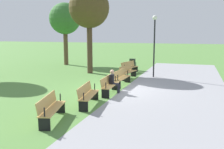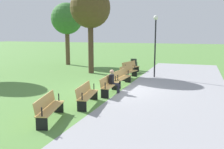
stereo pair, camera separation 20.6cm
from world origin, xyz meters
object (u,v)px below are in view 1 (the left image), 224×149
(person_seated, at_px, (113,81))
(tree_0, at_px, (89,9))
(bench_0, at_px, (129,67))
(tree_2, at_px, (65,19))
(bench_3, at_px, (109,84))
(lamp_post, at_px, (155,35))
(bench_4, at_px, (88,94))
(bench_1, at_px, (128,71))
(bench_5, at_px, (51,108))
(bench_2, at_px, (122,77))
(trash_bin, at_px, (132,65))

(person_seated, distance_m, tree_0, 7.85)
(bench_0, distance_m, tree_2, 8.64)
(bench_3, relative_size, tree_2, 0.34)
(lamp_post, bearing_deg, person_seated, -13.19)
(bench_4, xyz_separation_m, tree_0, (-8.05, -3.33, 4.33))
(bench_3, relative_size, tree_0, 0.31)
(bench_4, xyz_separation_m, tree_2, (-12.01, -7.52, 3.84))
(bench_1, xyz_separation_m, person_seated, (4.18, 0.35, 0.16))
(bench_1, height_order, bench_5, same)
(person_seated, distance_m, lamp_post, 5.87)
(bench_2, relative_size, person_seated, 1.64)
(bench_4, distance_m, trash_bin, 10.48)
(bench_0, height_order, person_seated, person_seated)
(bench_4, bearing_deg, bench_5, -19.92)
(person_seated, bearing_deg, bench_0, -175.77)
(trash_bin, bearing_deg, lamp_post, 38.88)
(tree_2, bearing_deg, bench_2, 45.73)
(bench_0, bearing_deg, tree_2, -99.58)
(bench_0, xyz_separation_m, person_seated, (6.37, 0.79, 0.16))
(bench_4, height_order, bench_5, same)
(bench_2, height_order, trash_bin, trash_bin)
(bench_1, bearing_deg, bench_4, 8.57)
(tree_0, bearing_deg, trash_bin, 131.39)
(bench_4, bearing_deg, trash_bin, 174.64)
(bench_4, height_order, tree_2, tree_2)
(bench_1, distance_m, lamp_post, 3.11)
(lamp_post, bearing_deg, bench_5, -11.49)
(bench_5, distance_m, tree_2, 16.33)
(bench_0, xyz_separation_m, tree_0, (0.84, -2.89, 4.33))
(trash_bin, bearing_deg, person_seated, 6.72)
(bench_5, bearing_deg, bench_3, 157.20)
(lamp_post, bearing_deg, bench_2, -22.41)
(tree_0, relative_size, trash_bin, 6.75)
(bench_1, relative_size, bench_5, 1.00)
(bench_3, bearing_deg, person_seated, 152.25)
(tree_2, xyz_separation_m, trash_bin, (1.55, 6.94, -3.84))
(bench_5, bearing_deg, tree_2, -167.78)
(bench_4, bearing_deg, tree_0, -166.08)
(bench_2, height_order, bench_4, same)
(bench_5, bearing_deg, bench_1, 162.88)
(bench_2, xyz_separation_m, tree_2, (-7.55, -7.75, 3.84))
(bench_0, relative_size, bench_5, 1.00)
(bench_5, height_order, tree_0, tree_0)
(bench_2, xyz_separation_m, tree_0, (-3.58, -3.55, 4.33))
(bench_2, xyz_separation_m, person_seated, (1.96, 0.13, 0.16))
(bench_1, xyz_separation_m, bench_2, (2.23, 0.22, 0.00))
(bench_2, height_order, tree_2, tree_2)
(bench_2, height_order, bench_3, same)
(bench_0, distance_m, bench_5, 11.07)
(bench_0, bearing_deg, bench_2, 22.80)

